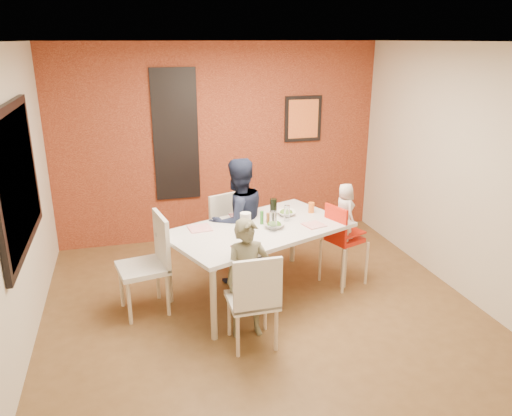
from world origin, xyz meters
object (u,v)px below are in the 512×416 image
object	(u,v)px
chair_far	(231,230)
paper_towel_roll	(246,224)
chair_left	(151,258)
child_near	(248,279)
chair_near	(254,297)
toddler	(345,211)
child_far	(238,221)
dining_table	(259,234)
high_chair	(342,237)
wine_bottle	(273,211)

from	to	relation	value
chair_far	paper_towel_roll	size ratio (longest dim) A/B	3.92
chair_left	child_near	bearing A→B (deg)	39.28
chair_near	child_near	xyz separation A→B (m)	(-0.00, 0.24, 0.06)
chair_left	paper_towel_roll	size ratio (longest dim) A/B	4.21
chair_near	chair_left	bearing A→B (deg)	-48.81
toddler	child_far	bearing A→B (deg)	66.44
dining_table	chair_left	size ratio (longest dim) A/B	2.10
chair_far	chair_left	world-z (taller)	chair_left
chair_near	chair_far	xyz separation A→B (m)	(0.14, 1.64, 0.01)
high_chair	wine_bottle	bearing A→B (deg)	64.92
chair_far	child_near	size ratio (longest dim) A/B	0.82
toddler	paper_towel_roll	bearing A→B (deg)	95.41
chair_near	paper_towel_roll	world-z (taller)	paper_towel_roll
chair_near	child_far	xyz separation A→B (m)	(0.17, 1.39, 0.21)
chair_left	child_near	xyz separation A→B (m)	(0.85, -0.72, 0.01)
chair_far	child_far	distance (m)	0.31
child_near	chair_far	bearing A→B (deg)	82.60
chair_far	high_chair	size ratio (longest dim) A/B	1.00
dining_table	wine_bottle	bearing A→B (deg)	21.32
high_chair	chair_left	bearing A→B (deg)	70.03
child_far	dining_table	bearing A→B (deg)	88.73
chair_near	toddler	xyz separation A→B (m)	(1.32, 1.00, 0.36)
dining_table	wine_bottle	world-z (taller)	wine_bottle
high_chair	paper_towel_roll	xyz separation A→B (m)	(-1.18, -0.20, 0.34)
high_chair	paper_towel_roll	distance (m)	1.24
toddler	chair_far	bearing A→B (deg)	56.96
chair_left	toddler	world-z (taller)	toddler
chair_near	high_chair	xyz separation A→B (m)	(1.29, 0.99, 0.06)
high_chair	child_far	xyz separation A→B (m)	(-1.12, 0.41, 0.15)
chair_far	paper_towel_roll	world-z (taller)	paper_towel_roll
chair_far	child_far	xyz separation A→B (m)	(0.03, -0.24, 0.20)
chair_near	wine_bottle	world-z (taller)	wine_bottle
child_far	toddler	xyz separation A→B (m)	(1.14, -0.39, 0.15)
dining_table	chair_left	bearing A→B (deg)	-179.08
child_far	wine_bottle	xyz separation A→B (m)	(0.32, -0.35, 0.21)
high_chair	child_near	xyz separation A→B (m)	(-1.30, -0.74, 0.01)
child_near	high_chair	bearing A→B (deg)	28.39
dining_table	child_near	world-z (taller)	child_near
chair_near	chair_far	world-z (taller)	chair_far
chair_near	child_near	size ratio (longest dim) A/B	0.80
dining_table	paper_towel_roll	size ratio (longest dim) A/B	8.84
chair_near	chair_left	xyz separation A→B (m)	(-0.85, 0.96, 0.05)
chair_far	high_chair	xyz separation A→B (m)	(1.15, -0.65, 0.04)
high_chair	chair_far	bearing A→B (deg)	39.90
dining_table	child_near	distance (m)	0.81
child_near	wine_bottle	size ratio (longest dim) A/B	4.15
chair_left	wine_bottle	world-z (taller)	wine_bottle
high_chair	child_far	world-z (taller)	child_far
chair_far	chair_left	bearing A→B (deg)	-165.33
dining_table	child_near	bearing A→B (deg)	-113.08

